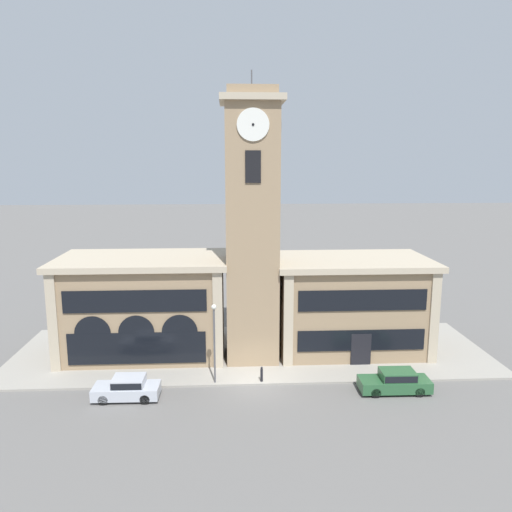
% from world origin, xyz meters
% --- Properties ---
extents(ground_plane, '(300.00, 300.00, 0.00)m').
position_xyz_m(ground_plane, '(0.00, 0.00, 0.00)').
color(ground_plane, '#605E5B').
extents(sidewalk_kerb, '(37.30, 12.11, 0.15)m').
position_xyz_m(sidewalk_kerb, '(0.00, 6.05, 0.07)').
color(sidewalk_kerb, gray).
rests_on(sidewalk_kerb, ground_plane).
extents(clock_tower, '(4.54, 4.54, 21.39)m').
position_xyz_m(clock_tower, '(0.00, 4.87, 10.16)').
color(clock_tower, '#937A5B').
rests_on(clock_tower, ground_plane).
extents(town_hall_left_wing, '(13.13, 7.86, 7.80)m').
position_xyz_m(town_hall_left_wing, '(-8.44, 6.49, 3.93)').
color(town_hall_left_wing, '#937A5B').
rests_on(town_hall_left_wing, ground_plane).
extents(town_hall_right_wing, '(12.29, 7.86, 7.55)m').
position_xyz_m(town_hall_right_wing, '(8.02, 6.50, 3.80)').
color(town_hall_right_wing, '#937A5B').
rests_on(town_hall_right_wing, ground_plane).
extents(parked_car_near, '(4.24, 1.88, 1.46)m').
position_xyz_m(parked_car_near, '(-8.34, -1.39, 0.76)').
color(parked_car_near, '#B2B7C1').
rests_on(parked_car_near, ground_plane).
extents(parked_car_mid, '(4.67, 1.83, 1.50)m').
position_xyz_m(parked_car_mid, '(9.23, -1.39, 0.78)').
color(parked_car_mid, '#285633').
rests_on(parked_car_mid, ground_plane).
extents(street_lamp, '(0.36, 0.36, 5.55)m').
position_xyz_m(street_lamp, '(-2.75, 0.40, 3.81)').
color(street_lamp, '#4C4C51').
rests_on(street_lamp, sidewalk_kerb).
extents(bollard, '(0.18, 0.18, 1.06)m').
position_xyz_m(bollard, '(0.45, 0.39, 0.67)').
color(bollard, black).
rests_on(bollard, sidewalk_kerb).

